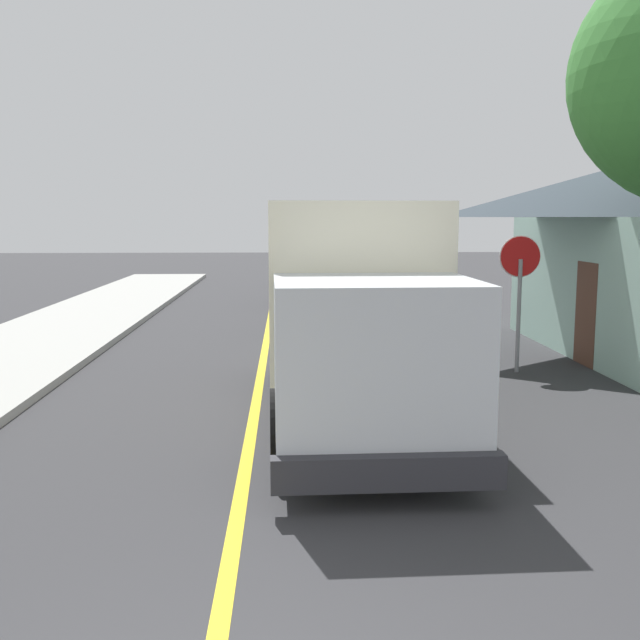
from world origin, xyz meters
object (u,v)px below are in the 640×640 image
Objects in this scene: box_truck at (349,299)px; parked_car_mid at (335,282)px; parked_car_far at (326,269)px; stop_sign at (520,277)px; parked_car_near at (360,304)px.

box_truck is 13.99m from parked_car_mid.
parked_car_mid is 6.66m from parked_car_far.
parked_car_mid is at bearing -90.25° from parked_car_far.
parked_car_mid is at bearing 87.09° from box_truck.
parked_car_far is (0.03, 6.66, 0.00)m from parked_car_mid.
box_truck reaches higher than parked_car_mid.
parked_car_far is 17.99m from stop_sign.
box_truck is 7.74m from parked_car_near.
parked_car_near is at bearing 83.02° from box_truck.
parked_car_far is 1.67× the size of stop_sign.
box_truck is 1.64× the size of parked_car_near.
parked_car_near is 12.98m from parked_car_far.
parked_car_far is at bearing 98.97° from stop_sign.
parked_car_near is 5.52m from stop_sign.
box_truck is at bearing -92.91° from parked_car_mid.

